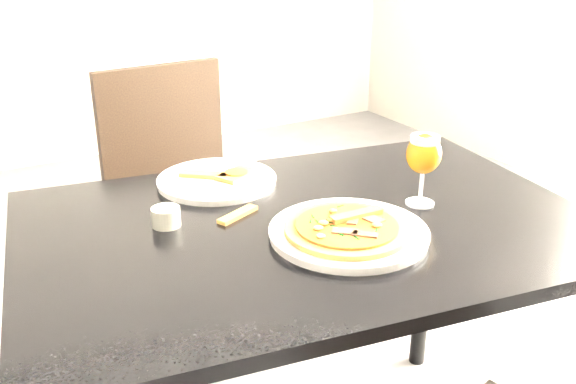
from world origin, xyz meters
TOP-DOWN VIEW (x-y plane):
  - dining_table at (0.19, 0.15)m, footprint 1.31×0.98m
  - chair_far at (0.17, 0.87)m, footprint 0.46×0.46m
  - plate_main at (0.22, 0.04)m, footprint 0.39×0.39m
  - pizza at (0.21, 0.04)m, footprint 0.25×0.25m
  - plate_second at (0.11, 0.44)m, footprint 0.39×0.39m
  - crust_scraps at (0.13, 0.44)m, footprint 0.18×0.14m
  - loose_crust at (0.07, 0.24)m, footprint 0.11×0.06m
  - sauce_cup at (-0.08, 0.28)m, footprint 0.06×0.06m
  - beer_glass at (0.45, 0.10)m, footprint 0.08×0.08m

SIDE VIEW (x-z plane):
  - chair_far at x=0.17m, z-range 0.05..0.99m
  - dining_table at x=0.19m, z-range 0.28..1.03m
  - loose_crust at x=0.07m, z-range 0.75..0.76m
  - plate_second at x=0.11m, z-range 0.75..0.77m
  - plate_main at x=0.22m, z-range 0.75..0.77m
  - crust_scraps at x=0.13m, z-range 0.76..0.78m
  - sauce_cup at x=-0.08m, z-range 0.75..0.79m
  - pizza at x=0.21m, z-range 0.76..0.79m
  - beer_glass at x=0.45m, z-range 0.79..0.95m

